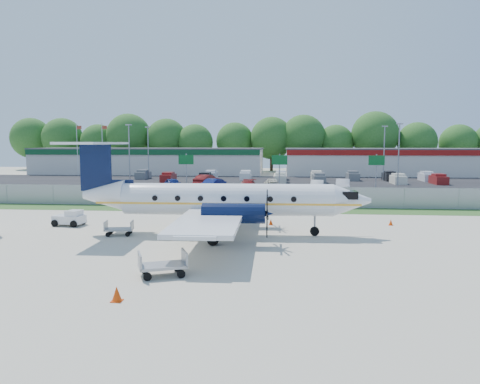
# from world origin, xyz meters

# --- Properties ---
(ground) EXTENTS (170.00, 170.00, 0.00)m
(ground) POSITION_xyz_m (0.00, 0.00, 0.00)
(ground) COLOR beige
(ground) RESTS_ON ground
(grass_verge) EXTENTS (170.00, 4.00, 0.02)m
(grass_verge) POSITION_xyz_m (0.00, 12.00, 0.01)
(grass_verge) COLOR #2D561E
(grass_verge) RESTS_ON ground
(access_road) EXTENTS (170.00, 8.00, 0.02)m
(access_road) POSITION_xyz_m (0.00, 19.00, 0.01)
(access_road) COLOR black
(access_road) RESTS_ON ground
(parking_lot) EXTENTS (170.00, 32.00, 0.02)m
(parking_lot) POSITION_xyz_m (0.00, 40.00, 0.01)
(parking_lot) COLOR black
(parking_lot) RESTS_ON ground
(perimeter_fence) EXTENTS (120.00, 0.06, 1.99)m
(perimeter_fence) POSITION_xyz_m (0.00, 14.00, 1.00)
(perimeter_fence) COLOR gray
(perimeter_fence) RESTS_ON ground
(building_west) EXTENTS (46.40, 12.40, 5.24)m
(building_west) POSITION_xyz_m (-24.00, 61.98, 2.63)
(building_west) COLOR silver
(building_west) RESTS_ON ground
(building_east) EXTENTS (44.40, 12.40, 5.24)m
(building_east) POSITION_xyz_m (26.00, 61.98, 2.63)
(building_east) COLOR silver
(building_east) RESTS_ON ground
(sign_left) EXTENTS (1.80, 0.26, 5.00)m
(sign_left) POSITION_xyz_m (-8.00, 22.91, 3.61)
(sign_left) COLOR gray
(sign_left) RESTS_ON ground
(sign_mid) EXTENTS (1.80, 0.26, 5.00)m
(sign_mid) POSITION_xyz_m (3.00, 22.91, 3.61)
(sign_mid) COLOR gray
(sign_mid) RESTS_ON ground
(sign_right) EXTENTS (1.80, 0.26, 5.00)m
(sign_right) POSITION_xyz_m (14.00, 22.91, 3.61)
(sign_right) COLOR gray
(sign_right) RESTS_ON ground
(flagpole_west) EXTENTS (1.06, 0.12, 10.00)m
(flagpole_west) POSITION_xyz_m (-35.92, 55.00, 5.64)
(flagpole_west) COLOR white
(flagpole_west) RESTS_ON ground
(flagpole_east) EXTENTS (1.06, 0.12, 10.00)m
(flagpole_east) POSITION_xyz_m (-30.92, 55.00, 5.64)
(flagpole_east) COLOR white
(flagpole_east) RESTS_ON ground
(light_pole_nw) EXTENTS (0.90, 0.35, 9.09)m
(light_pole_nw) POSITION_xyz_m (-20.00, 38.00, 5.23)
(light_pole_nw) COLOR gray
(light_pole_nw) RESTS_ON ground
(light_pole_ne) EXTENTS (0.90, 0.35, 9.09)m
(light_pole_ne) POSITION_xyz_m (20.00, 38.00, 5.23)
(light_pole_ne) COLOR gray
(light_pole_ne) RESTS_ON ground
(light_pole_sw) EXTENTS (0.90, 0.35, 9.09)m
(light_pole_sw) POSITION_xyz_m (-20.00, 48.00, 5.23)
(light_pole_sw) COLOR gray
(light_pole_sw) RESTS_ON ground
(light_pole_se) EXTENTS (0.90, 0.35, 9.09)m
(light_pole_se) POSITION_xyz_m (20.00, 48.00, 5.23)
(light_pole_se) COLOR gray
(light_pole_se) RESTS_ON ground
(tree_line) EXTENTS (112.00, 6.00, 14.00)m
(tree_line) POSITION_xyz_m (0.00, 74.00, 0.00)
(tree_line) COLOR #25591A
(tree_line) RESTS_ON ground
(aircraft) EXTENTS (20.30, 20.06, 6.32)m
(aircraft) POSITION_xyz_m (-0.71, -0.19, 2.44)
(aircraft) COLOR white
(aircraft) RESTS_ON ground
(pushback_tug) EXTENTS (2.32, 1.78, 1.18)m
(pushback_tug) POSITION_xyz_m (-12.62, 2.22, 0.56)
(pushback_tug) COLOR white
(pushback_tug) RESTS_ON ground
(baggage_cart_near) EXTENTS (2.02, 1.40, 0.98)m
(baggage_cart_near) POSITION_xyz_m (-7.60, -1.09, 0.45)
(baggage_cart_near) COLOR gray
(baggage_cart_near) RESTS_ON ground
(baggage_cart_far) EXTENTS (2.55, 2.07, 1.16)m
(baggage_cart_far) POSITION_xyz_m (-2.12, -10.41, 0.54)
(baggage_cart_far) COLOR gray
(baggage_cart_far) RESTS_ON ground
(cone_nose) EXTENTS (0.33, 0.33, 0.46)m
(cone_nose) POSITION_xyz_m (11.70, 4.65, 0.22)
(cone_nose) COLOR #DC3C06
(cone_nose) RESTS_ON ground
(cone_port_wing) EXTENTS (0.43, 0.43, 0.61)m
(cone_port_wing) POSITION_xyz_m (-3.01, -14.05, 0.29)
(cone_port_wing) COLOR #DC3C06
(cone_port_wing) RESTS_ON ground
(cone_starboard_wing) EXTENTS (0.33, 0.33, 0.47)m
(cone_starboard_wing) POSITION_xyz_m (2.57, 3.96, 0.22)
(cone_starboard_wing) COLOR #DC3C06
(cone_starboard_wing) RESTS_ON ground
(road_car_west) EXTENTS (4.59, 2.07, 1.53)m
(road_car_west) POSITION_xyz_m (-19.64, 17.55, 0.00)
(road_car_west) COLOR #595B5E
(road_car_west) RESTS_ON ground
(road_car_mid) EXTENTS (5.84, 2.81, 1.60)m
(road_car_mid) POSITION_xyz_m (6.08, 19.69, 0.00)
(road_car_mid) COLOR beige
(road_car_mid) RESTS_ON ground
(parked_car_a) EXTENTS (3.61, 5.14, 1.63)m
(parked_car_a) POSITION_xyz_m (-11.08, 28.79, 0.00)
(parked_car_a) COLOR navy
(parked_car_a) RESTS_ON ground
(parked_car_b) EXTENTS (3.43, 5.13, 1.60)m
(parked_car_b) POSITION_xyz_m (-5.83, 28.55, 0.00)
(parked_car_b) COLOR navy
(parked_car_b) RESTS_ON ground
(parked_car_c) EXTENTS (2.33, 5.15, 1.47)m
(parked_car_c) POSITION_xyz_m (-1.19, 28.64, 0.00)
(parked_car_c) COLOR maroon
(parked_car_c) RESTS_ON ground
(parked_car_d) EXTENTS (2.10, 4.69, 1.49)m
(parked_car_d) POSITION_xyz_m (7.77, 28.92, 0.00)
(parked_car_d) COLOR silver
(parked_car_d) RESTS_ON ground
(parked_car_e) EXTENTS (2.31, 5.11, 1.63)m
(parked_car_e) POSITION_xyz_m (11.06, 29.24, 0.00)
(parked_car_e) COLOR silver
(parked_car_e) RESTS_ON ground
(parked_car_f) EXTENTS (3.51, 5.41, 1.68)m
(parked_car_f) POSITION_xyz_m (-7.60, 35.42, 0.00)
(parked_car_f) COLOR maroon
(parked_car_f) RESTS_ON ground
(parked_car_g) EXTENTS (2.49, 4.66, 1.29)m
(parked_car_g) POSITION_xyz_m (1.81, 34.15, 0.00)
(parked_car_g) COLOR beige
(parked_car_g) RESTS_ON ground
(far_parking_rows) EXTENTS (56.00, 10.00, 1.60)m
(far_parking_rows) POSITION_xyz_m (0.00, 45.00, 0.00)
(far_parking_rows) COLOR gray
(far_parking_rows) RESTS_ON ground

